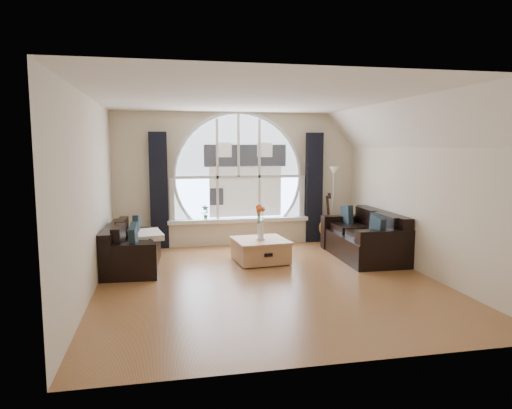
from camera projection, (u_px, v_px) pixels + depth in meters
The scene contains 21 objects.
ground at pixel (268, 281), 6.96m from camera, with size 5.00×5.50×0.01m, color brown.
ceiling at pixel (268, 99), 6.62m from camera, with size 5.00×5.50×0.01m, color silver.
wall_back at pixel (238, 179), 9.46m from camera, with size 5.00×0.01×2.70m, color beige.
wall_front at pixel (337, 221), 4.11m from camera, with size 5.00×0.01×2.70m, color beige.
wall_left at pixel (90, 195), 6.29m from camera, with size 0.01×5.50×2.70m, color beige.
wall_right at pixel (422, 189), 7.28m from camera, with size 0.01×5.50×2.70m, color beige.
attic_slope at pixel (407, 125), 7.10m from camera, with size 0.92×5.50×0.72m, color silver.
arched_window at pixel (238, 166), 9.40m from camera, with size 2.60×0.06×2.15m, color silver.
window_sill at pixel (239, 220), 9.47m from camera, with size 2.90×0.22×0.08m, color white.
window_frame at pixel (238, 166), 9.37m from camera, with size 2.76×0.08×2.15m, color white.
neighbor_house at pixel (246, 172), 9.43m from camera, with size 1.70×0.02×1.50m, color silver.
curtain_left at pixel (159, 191), 9.05m from camera, with size 0.35×0.12×2.30m, color black.
curtain_right at pixel (314, 188), 9.69m from camera, with size 0.35×0.12×2.30m, color black.
sofa_left at pixel (132, 245), 7.62m from camera, with size 0.81×1.63×0.72m, color black.
sofa_right at pixel (363, 236), 8.37m from camera, with size 0.95×1.90×0.84m, color black.
coffee_chest at pixel (260, 249), 8.08m from camera, with size 0.90×0.90×0.44m, color tan.
throw_blanket at pixel (145, 235), 7.92m from camera, with size 0.55×0.55×0.10m, color silver.
vase_flowers at pixel (261, 217), 8.00m from camera, with size 0.24×0.24×0.70m, color white.
floor_lamp at pixel (333, 205), 9.60m from camera, with size 0.24×0.24×1.60m, color #B2B2B2.
guitar at pixel (327, 217), 9.69m from camera, with size 0.36×0.24×1.06m, color #9A582A.
potted_plant at pixel (205, 212), 9.31m from camera, with size 0.15×0.10×0.29m, color #1E6023.
Camera 1 is at (-1.53, -6.59, 2.01)m, focal length 32.31 mm.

